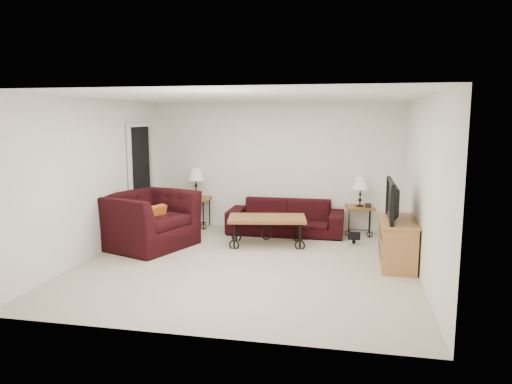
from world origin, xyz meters
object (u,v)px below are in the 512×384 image
at_px(side_table_left, 197,213).
at_px(tv_stand, 397,242).
at_px(lamp_right, 360,192).
at_px(side_table_right, 359,221).
at_px(television, 398,200).
at_px(sofa, 285,217).
at_px(lamp_left, 196,183).
at_px(backpack, 354,232).
at_px(armchair, 148,220).
at_px(coffee_table, 267,231).

height_order(side_table_left, tv_stand, tv_stand).
height_order(side_table_left, lamp_right, lamp_right).
bearing_deg(side_table_right, television, -74.09).
distance_m(sofa, side_table_right, 1.40).
distance_m(lamp_left, backpack, 3.29).
xyz_separation_m(television, backpack, (-0.61, 1.10, -0.78)).
distance_m(side_table_left, lamp_right, 3.27).
relative_size(lamp_left, television, 0.58).
bearing_deg(armchair, lamp_right, -45.48).
bearing_deg(lamp_left, tv_stand, -25.62).
bearing_deg(coffee_table, backpack, 13.55).
bearing_deg(lamp_right, side_table_right, 0.00).
distance_m(side_table_left, side_table_right, 3.23).
height_order(sofa, lamp_right, lamp_right).
xyz_separation_m(armchair, tv_stand, (4.11, -0.22, -0.12)).
bearing_deg(coffee_table, sofa, 77.45).
bearing_deg(side_table_right, tv_stand, -73.51).
relative_size(sofa, lamp_right, 3.98).
distance_m(sofa, coffee_table, 0.91).
bearing_deg(lamp_right, backpack, -97.65).
distance_m(side_table_right, lamp_right, 0.55).
height_order(armchair, television, television).
relative_size(side_table_right, backpack, 1.29).
distance_m(armchair, television, 4.12).
xyz_separation_m(lamp_left, tv_stand, (3.77, -1.81, -0.56)).
bearing_deg(sofa, lamp_left, 174.42).
height_order(side_table_right, lamp_right, lamp_right).
relative_size(armchair, backpack, 3.37).
xyz_separation_m(coffee_table, backpack, (1.49, 0.36, -0.04)).
height_order(lamp_right, coffee_table, lamp_right).
xyz_separation_m(lamp_right, armchair, (-3.57, -1.59, -0.36)).
xyz_separation_m(side_table_left, armchair, (-0.34, -1.59, 0.16)).
xyz_separation_m(coffee_table, armchair, (-1.98, -0.52, 0.22)).
height_order(lamp_left, backpack, lamp_left).
height_order(coffee_table, television, television).
height_order(coffee_table, tv_stand, tv_stand).
relative_size(side_table_left, backpack, 1.41).
height_order(lamp_left, lamp_right, lamp_left).
xyz_separation_m(side_table_left, television, (3.75, -1.81, 0.69)).
distance_m(sofa, armchair, 2.60).
bearing_deg(armchair, lamp_left, 8.48).
relative_size(side_table_right, lamp_left, 0.91).
distance_m(side_table_right, backpack, 0.72).
distance_m(tv_stand, backpack, 1.27).
relative_size(sofa, side_table_right, 3.98).
height_order(lamp_right, armchair, lamp_right).
height_order(side_table_right, armchair, armchair).
bearing_deg(side_table_left, backpack, -12.73).
distance_m(lamp_left, tv_stand, 4.21).
height_order(side_table_left, television, television).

